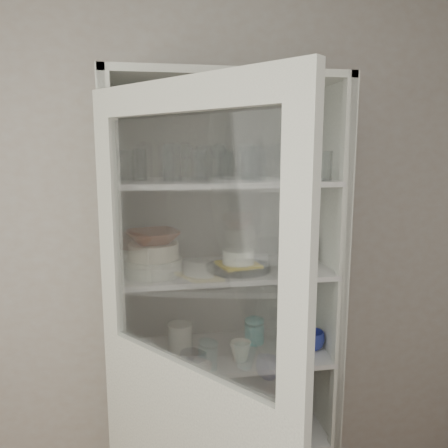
# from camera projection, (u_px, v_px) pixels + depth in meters

# --- Properties ---
(wall_back) EXTENTS (3.60, 0.02, 2.60)m
(wall_back) POSITION_uv_depth(u_px,v_px,m) (177.00, 250.00, 2.17)
(wall_back) COLOR #A99C8E
(wall_back) RESTS_ON ground
(pantry_cabinet) EXTENTS (1.00, 0.45, 2.10)m
(pantry_cabinet) POSITION_uv_depth(u_px,v_px,m) (222.00, 328.00, 2.10)
(pantry_cabinet) COLOR #B4B5AA
(pantry_cabinet) RESTS_ON floor
(cupboard_door) EXTENTS (0.60, 0.72, 2.00)m
(cupboard_door) POSITION_uv_depth(u_px,v_px,m) (189.00, 427.00, 1.46)
(cupboard_door) COLOR #B4B5AA
(cupboard_door) RESTS_ON floor
(tumbler_0) EXTENTS (0.07, 0.07, 0.13)m
(tumbler_0) POSITION_uv_depth(u_px,v_px,m) (127.00, 167.00, 1.71)
(tumbler_0) COLOR silver
(tumbler_0) RESTS_ON shelf_glass
(tumbler_1) EXTENTS (0.08, 0.08, 0.13)m
(tumbler_1) POSITION_uv_depth(u_px,v_px,m) (200.00, 166.00, 1.79)
(tumbler_1) COLOR silver
(tumbler_1) RESTS_ON shelf_glass
(tumbler_2) EXTENTS (0.09, 0.09, 0.15)m
(tumbler_2) POSITION_uv_depth(u_px,v_px,m) (172.00, 163.00, 1.77)
(tumbler_2) COLOR silver
(tumbler_2) RESTS_ON shelf_glass
(tumbler_3) EXTENTS (0.08, 0.08, 0.14)m
(tumbler_3) POSITION_uv_depth(u_px,v_px,m) (259.00, 165.00, 1.78)
(tumbler_3) COLOR silver
(tumbler_3) RESTS_ON shelf_glass
(tumbler_4) EXTENTS (0.08, 0.08, 0.13)m
(tumbler_4) POSITION_uv_depth(u_px,v_px,m) (289.00, 166.00, 1.84)
(tumbler_4) COLOR silver
(tumbler_4) RESTS_ON shelf_glass
(tumbler_5) EXTENTS (0.07, 0.07, 0.13)m
(tumbler_5) POSITION_uv_depth(u_px,v_px,m) (287.00, 166.00, 1.83)
(tumbler_5) COLOR silver
(tumbler_5) RESTS_ON shelf_glass
(tumbler_6) EXTENTS (0.07, 0.07, 0.12)m
(tumbler_6) POSITION_uv_depth(u_px,v_px,m) (325.00, 166.00, 1.84)
(tumbler_6) COLOR silver
(tumbler_6) RESTS_ON shelf_glass
(tumbler_7) EXTENTS (0.07, 0.07, 0.12)m
(tumbler_7) POSITION_uv_depth(u_px,v_px,m) (128.00, 166.00, 1.84)
(tumbler_7) COLOR silver
(tumbler_7) RESTS_ON shelf_glass
(tumbler_8) EXTENTS (0.08, 0.08, 0.13)m
(tumbler_8) POSITION_uv_depth(u_px,v_px,m) (139.00, 165.00, 1.83)
(tumbler_8) COLOR silver
(tumbler_8) RESTS_ON shelf_glass
(tumbler_9) EXTENTS (0.08, 0.08, 0.12)m
(tumbler_9) POSITION_uv_depth(u_px,v_px,m) (227.00, 165.00, 1.92)
(tumbler_9) COLOR silver
(tumbler_9) RESTS_ON shelf_glass
(tumbler_10) EXTENTS (0.10, 0.10, 0.14)m
(tumbler_10) POSITION_uv_depth(u_px,v_px,m) (204.00, 163.00, 1.88)
(tumbler_10) COLOR silver
(tumbler_10) RESTS_ON shelf_glass
(tumbler_11) EXTENTS (0.10, 0.10, 0.15)m
(tumbler_11) POSITION_uv_depth(u_px,v_px,m) (246.00, 162.00, 1.93)
(tumbler_11) COLOR silver
(tumbler_11) RESTS_ON shelf_glass
(goblet_0) EXTENTS (0.08, 0.08, 0.18)m
(goblet_0) POSITION_uv_depth(u_px,v_px,m) (186.00, 159.00, 1.99)
(goblet_0) COLOR silver
(goblet_0) RESTS_ON shelf_glass
(goblet_1) EXTENTS (0.08, 0.08, 0.17)m
(goblet_1) POSITION_uv_depth(u_px,v_px,m) (219.00, 159.00, 2.02)
(goblet_1) COLOR silver
(goblet_1) RESTS_ON shelf_glass
(goblet_2) EXTENTS (0.07, 0.07, 0.16)m
(goblet_2) POSITION_uv_depth(u_px,v_px,m) (248.00, 161.00, 1.99)
(goblet_2) COLOR silver
(goblet_2) RESTS_ON shelf_glass
(goblet_3) EXTENTS (0.08, 0.08, 0.17)m
(goblet_3) POSITION_uv_depth(u_px,v_px,m) (276.00, 159.00, 2.07)
(goblet_3) COLOR silver
(goblet_3) RESTS_ON shelf_glass
(plate_stack_front) EXTENTS (0.25, 0.25, 0.07)m
(plate_stack_front) POSITION_uv_depth(u_px,v_px,m) (154.00, 266.00, 1.88)
(plate_stack_front) COLOR silver
(plate_stack_front) RESTS_ON shelf_plates
(plate_stack_back) EXTENTS (0.20, 0.20, 0.07)m
(plate_stack_back) POSITION_uv_depth(u_px,v_px,m) (133.00, 257.00, 2.03)
(plate_stack_back) COLOR silver
(plate_stack_back) RESTS_ON shelf_plates
(cream_bowl) EXTENTS (0.26, 0.26, 0.07)m
(cream_bowl) POSITION_uv_depth(u_px,v_px,m) (154.00, 251.00, 1.86)
(cream_bowl) COLOR beige
(cream_bowl) RESTS_ON plate_stack_front
(terracotta_bowl) EXTENTS (0.27, 0.27, 0.05)m
(terracotta_bowl) POSITION_uv_depth(u_px,v_px,m) (153.00, 237.00, 1.85)
(terracotta_bowl) COLOR brown
(terracotta_bowl) RESTS_ON cream_bowl
(glass_platter) EXTENTS (0.38, 0.38, 0.02)m
(glass_platter) POSITION_uv_depth(u_px,v_px,m) (238.00, 267.00, 1.95)
(glass_platter) COLOR silver
(glass_platter) RESTS_ON shelf_plates
(yellow_trivet) EXTENTS (0.20, 0.20, 0.01)m
(yellow_trivet) POSITION_uv_depth(u_px,v_px,m) (238.00, 264.00, 1.95)
(yellow_trivet) COLOR yellow
(yellow_trivet) RESTS_ON glass_platter
(white_ramekin) EXTENTS (0.17, 0.17, 0.06)m
(white_ramekin) POSITION_uv_depth(u_px,v_px,m) (238.00, 256.00, 1.95)
(white_ramekin) COLOR silver
(white_ramekin) RESTS_ON yellow_trivet
(grey_bowl_stack) EXTENTS (0.14, 0.14, 0.12)m
(grey_bowl_stack) POSITION_uv_depth(u_px,v_px,m) (295.00, 251.00, 2.05)
(grey_bowl_stack) COLOR #B3B3B3
(grey_bowl_stack) RESTS_ON shelf_plates
(mug_blue) EXTENTS (0.13, 0.13, 0.09)m
(mug_blue) POSITION_uv_depth(u_px,v_px,m) (312.00, 340.00, 2.05)
(mug_blue) COLOR navy
(mug_blue) RESTS_ON shelf_mugs
(mug_teal) EXTENTS (0.14, 0.14, 0.10)m
(mug_teal) POSITION_uv_depth(u_px,v_px,m) (292.00, 330.00, 2.15)
(mug_teal) COLOR teal
(mug_teal) RESTS_ON shelf_mugs
(mug_white) EXTENTS (0.12, 0.12, 0.09)m
(mug_white) POSITION_uv_depth(u_px,v_px,m) (240.00, 351.00, 1.94)
(mug_white) COLOR silver
(mug_white) RESTS_ON shelf_mugs
(teal_jar) EXTENTS (0.09, 0.09, 0.11)m
(teal_jar) POSITION_uv_depth(u_px,v_px,m) (254.00, 331.00, 2.12)
(teal_jar) COLOR teal
(teal_jar) RESTS_ON shelf_mugs
(measuring_cups) EXTENTS (0.10, 0.10, 0.04)m
(measuring_cups) POSITION_uv_depth(u_px,v_px,m) (191.00, 356.00, 1.95)
(measuring_cups) COLOR #A9AAB8
(measuring_cups) RESTS_ON shelf_mugs
(white_canister) EXTENTS (0.13, 0.13, 0.13)m
(white_canister) POSITION_uv_depth(u_px,v_px,m) (180.00, 338.00, 2.03)
(white_canister) COLOR silver
(white_canister) RESTS_ON shelf_mugs
(cream_dish) EXTENTS (0.27, 0.27, 0.07)m
(cream_dish) POSITION_uv_depth(u_px,v_px,m) (175.00, 427.00, 2.06)
(cream_dish) COLOR beige
(cream_dish) RESTS_ON shelf_bot
(tin_box) EXTENTS (0.21, 0.18, 0.06)m
(tin_box) POSITION_uv_depth(u_px,v_px,m) (250.00, 422.00, 2.11)
(tin_box) COLOR #B2B2B2
(tin_box) RESTS_ON shelf_bot
(tumbler_12) EXTENTS (0.08, 0.08, 0.15)m
(tumbler_12) POSITION_uv_depth(u_px,v_px,m) (253.00, 163.00, 1.80)
(tumbler_12) COLOR silver
(tumbler_12) RESTS_ON shelf_glass
(tumbler_13) EXTENTS (0.07, 0.07, 0.15)m
(tumbler_13) POSITION_uv_depth(u_px,v_px,m) (250.00, 163.00, 1.91)
(tumbler_13) COLOR silver
(tumbler_13) RESTS_ON shelf_glass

